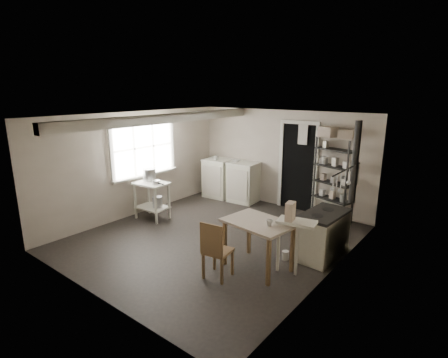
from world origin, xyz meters
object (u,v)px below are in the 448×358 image
Objects in this scene: prep_table at (152,201)px; flour_sack at (330,216)px; chair at (218,247)px; shelf_rack at (334,177)px; work_table at (258,246)px; base_cabinets at (231,181)px; stockpot at (149,175)px; stove at (323,232)px.

flour_sack is (3.24, 1.94, -0.16)m from prep_table.
shelf_rack is at bearing 74.55° from chair.
prep_table is 0.79× the size of work_table.
base_cabinets is 0.85× the size of shelf_rack.
stockpot is 0.30× the size of stove.
stockpot is 3.92m from flour_sack.
chair is at bearing -117.99° from stove.
stockpot is 0.29× the size of work_table.
flour_sack is (2.76, -0.28, -0.22)m from base_cabinets.
shelf_rack is at bearing 107.95° from flour_sack.
stove reaches higher than flour_sack.
shelf_rack is at bearing 37.01° from prep_table.
work_table is (3.15, -0.50, -0.56)m from stockpot.
work_table is at bearing -75.97° from shelf_rack.
work_table is 0.69m from chair.
prep_table is 2.88m from chair.
chair reaches higher than flour_sack.
chair is 3.03m from flour_sack.
stove is (3.65, 0.58, 0.04)m from prep_table.
prep_table is at bearing -126.93° from shelf_rack.
stockpot reaches higher than prep_table.
stockpot is 3.85m from stove.
stockpot is at bearing -151.00° from flour_sack.
stockpot reaches higher than chair.
stockpot reaches higher than work_table.
flour_sack is (-0.41, 1.36, -0.20)m from stove.
chair is at bearing -81.00° from shelf_rack.
base_cabinets is 1.53× the size of stove.
shelf_rack reaches higher than prep_table.
chair reaches higher than work_table.
stockpot reaches higher than stove.
work_table is 2.39m from flour_sack.
base_cabinets is 1.68× the size of chair.
stove is 1.20m from work_table.
prep_table is at bearing -149.06° from flour_sack.
chair is (2.83, -1.10, -0.45)m from stockpot.
stove is 0.96× the size of work_table.
base_cabinets reaches higher than flour_sack.
prep_table is at bearing -106.94° from base_cabinets.
prep_table is 3.93m from shelf_rack.
prep_table is at bearing 171.89° from work_table.
stockpot is at bearing 150.37° from chair.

